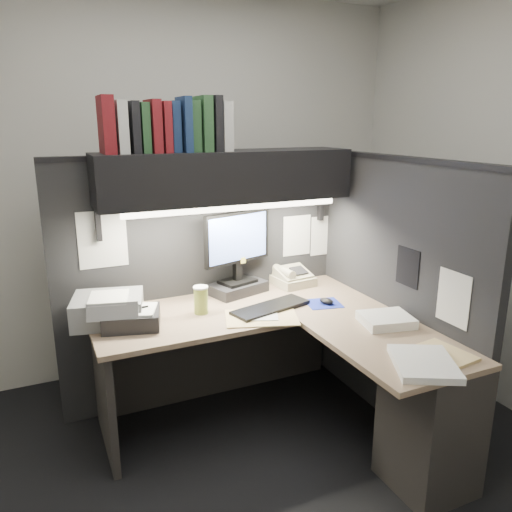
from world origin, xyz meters
name	(u,v)px	position (x,y,z in m)	size (l,w,h in m)	color
floor	(259,472)	(0.00, 0.00, 0.00)	(3.50, 3.50, 0.00)	black
wall_back	(173,188)	(0.00, 1.50, 1.35)	(3.50, 0.04, 2.70)	beige
partition_back	(205,281)	(0.03, 0.93, 0.80)	(1.90, 0.06, 1.60)	black
partition_right	(394,296)	(0.98, 0.18, 0.80)	(0.06, 1.50, 1.60)	black
desk	(330,382)	(0.43, 0.00, 0.44)	(1.70, 1.53, 0.73)	#927C5D
overhead_shelf	(226,176)	(0.12, 0.75, 1.50)	(1.55, 0.34, 0.30)	black
task_light_tube	(235,208)	(0.12, 0.61, 1.33)	(0.04, 0.04, 1.32)	white
monitor	(238,262)	(0.21, 0.80, 0.94)	(0.49, 0.31, 0.54)	black
keyboard	(271,308)	(0.28, 0.44, 0.74)	(0.50, 0.17, 0.02)	black
mousepad	(324,303)	(0.62, 0.40, 0.73)	(0.20, 0.19, 0.00)	navy
mouse	(327,301)	(0.63, 0.38, 0.75)	(0.06, 0.10, 0.04)	black
telephone	(292,278)	(0.62, 0.81, 0.78)	(0.24, 0.25, 0.10)	#C2BB95
coffee_cup	(201,301)	(-0.12, 0.56, 0.81)	(0.08, 0.08, 0.15)	#C3D455
printer	(108,309)	(-0.63, 0.65, 0.81)	(0.38, 0.32, 0.15)	gray
notebook_stack	(132,319)	(-0.52, 0.53, 0.77)	(0.30, 0.25, 0.09)	black
open_folder	(262,318)	(0.17, 0.34, 0.73)	(0.41, 0.27, 0.01)	#D7BA79
paper_stack_a	(386,320)	(0.77, -0.02, 0.76)	(0.27, 0.23, 0.05)	white
paper_stack_b	(424,363)	(0.60, -0.49, 0.75)	(0.27, 0.33, 0.03)	white
manila_stack	(443,354)	(0.77, -0.44, 0.74)	(0.21, 0.27, 0.02)	#D7BA79
binder_row	(168,126)	(-0.21, 0.75, 1.79)	(0.72, 0.25, 0.31)	maroon
pinned_papers	(284,250)	(0.42, 0.56, 1.05)	(1.76, 1.31, 0.51)	white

